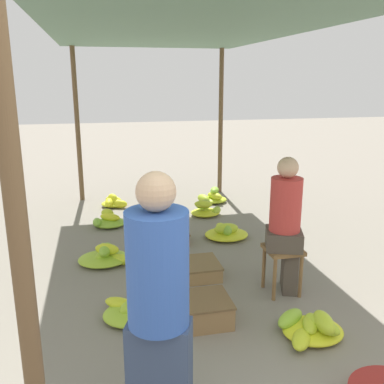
% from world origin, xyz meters
% --- Properties ---
extents(canopy_post_front_left, '(0.08, 0.08, 2.60)m').
position_xyz_m(canopy_post_front_left, '(-1.27, 0.30, 1.30)').
color(canopy_post_front_left, brown).
rests_on(canopy_post_front_left, ground).
extents(canopy_post_back_left, '(0.08, 0.08, 2.60)m').
position_xyz_m(canopy_post_back_left, '(-1.27, 6.26, 1.30)').
color(canopy_post_back_left, brown).
rests_on(canopy_post_back_left, ground).
extents(canopy_post_back_right, '(0.08, 0.08, 2.60)m').
position_xyz_m(canopy_post_back_right, '(1.27, 6.26, 1.30)').
color(canopy_post_back_right, brown).
rests_on(canopy_post_back_right, ground).
extents(canopy_tarp, '(2.93, 6.36, 0.04)m').
position_xyz_m(canopy_tarp, '(0.00, 3.28, 2.62)').
color(canopy_tarp, '#567A60').
rests_on(canopy_tarp, canopy_post_front_left).
extents(vendor_foreground, '(0.44, 0.44, 1.62)m').
position_xyz_m(vendor_foreground, '(-0.68, 0.83, 0.84)').
color(vendor_foreground, '#384766').
rests_on(vendor_foreground, ground).
extents(stool, '(0.34, 0.34, 0.48)m').
position_xyz_m(stool, '(0.76, 2.32, 0.38)').
color(stool, brown).
rests_on(stool, ground).
extents(vendor_seated, '(0.43, 0.43, 1.38)m').
position_xyz_m(vendor_seated, '(0.78, 2.33, 0.73)').
color(vendor_seated, '#4C4238').
rests_on(vendor_seated, ground).
extents(banana_pile_left_0, '(0.60, 0.51, 0.17)m').
position_xyz_m(banana_pile_left_0, '(-0.72, 2.17, 0.07)').
color(banana_pile_left_0, '#73B237').
rests_on(banana_pile_left_0, ground).
extents(banana_pile_left_1, '(0.64, 0.62, 0.23)m').
position_xyz_m(banana_pile_left_1, '(-0.94, 3.44, 0.08)').
color(banana_pile_left_1, '#BED02A').
rests_on(banana_pile_left_1, ground).
extents(banana_pile_left_2, '(0.48, 0.55, 0.24)m').
position_xyz_m(banana_pile_left_2, '(-0.86, 4.74, 0.08)').
color(banana_pile_left_2, '#81B835').
rests_on(banana_pile_left_2, ground).
extents(banana_pile_left_3, '(0.44, 0.51, 0.22)m').
position_xyz_m(banana_pile_left_3, '(-0.75, 5.72, 0.07)').
color(banana_pile_left_3, yellow).
rests_on(banana_pile_left_3, ground).
extents(banana_pile_right_0, '(0.53, 0.43, 0.27)m').
position_xyz_m(banana_pile_right_0, '(0.93, 5.56, 0.09)').
color(banana_pile_right_0, '#85BA34').
rests_on(banana_pile_right_0, ground).
extents(banana_pile_right_1, '(0.52, 0.40, 0.26)m').
position_xyz_m(banana_pile_right_1, '(0.64, 4.88, 0.10)').
color(banana_pile_right_1, '#80B835').
rests_on(banana_pile_right_1, ground).
extents(banana_pile_right_2, '(0.59, 0.51, 0.22)m').
position_xyz_m(banana_pile_right_2, '(0.68, 3.90, 0.08)').
color(banana_pile_right_2, '#7BB536').
rests_on(banana_pile_right_2, ground).
extents(banana_pile_right_3, '(0.57, 0.58, 0.24)m').
position_xyz_m(banana_pile_right_3, '(0.68, 1.54, 0.09)').
color(banana_pile_right_3, '#8EBD33').
rests_on(banana_pile_right_3, ground).
extents(crate_near, '(0.44, 0.44, 0.22)m').
position_xyz_m(crate_near, '(-0.12, 1.97, 0.11)').
color(crate_near, olive).
rests_on(crate_near, ground).
extents(crate_mid, '(0.47, 0.47, 0.16)m').
position_xyz_m(crate_mid, '(0.02, 2.85, 0.08)').
color(crate_mid, '#9E7A4C').
rests_on(crate_mid, ground).
extents(crate_far, '(0.45, 0.45, 0.16)m').
position_xyz_m(crate_far, '(-0.09, 3.90, 0.08)').
color(crate_far, '#9E7A4C').
rests_on(crate_far, ground).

